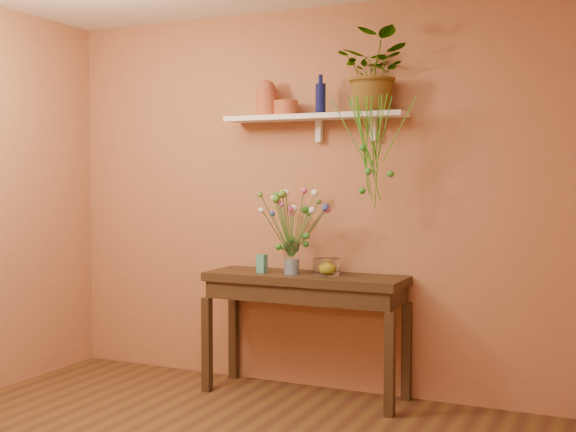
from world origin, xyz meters
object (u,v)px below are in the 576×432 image
at_px(glass_vase, 292,261).
at_px(glass_bowl, 327,268).
at_px(bouquet, 295,213).
at_px(sideboard, 305,292).
at_px(spider_plant, 376,72).
at_px(blue_bottle, 321,98).
at_px(terracotta_jug, 267,99).

height_order(glass_vase, glass_bowl, glass_vase).
relative_size(bouquet, glass_bowl, 2.58).
xyz_separation_m(sideboard, spider_plant, (0.47, 0.10, 1.48)).
distance_m(blue_bottle, glass_bowl, 1.16).
distance_m(glass_vase, glass_bowl, 0.24).
bearing_deg(glass_vase, terracotta_jug, 148.95).
relative_size(sideboard, blue_bottle, 5.24).
relative_size(terracotta_jug, blue_bottle, 0.97).
distance_m(spider_plant, bouquet, 1.08).
bearing_deg(sideboard, bouquet, -142.99).
xyz_separation_m(glass_vase, bouquet, (0.02, 0.01, 0.32)).
xyz_separation_m(terracotta_jug, spider_plant, (0.81, -0.01, 0.14)).
bearing_deg(spider_plant, sideboard, -168.47).
height_order(glass_vase, bouquet, bouquet).
xyz_separation_m(sideboard, glass_bowl, (0.15, 0.01, 0.17)).
xyz_separation_m(spider_plant, bouquet, (-0.52, -0.14, -0.94)).
distance_m(bouquet, glass_bowl, 0.42).
bearing_deg(glass_vase, bouquet, 27.21).
height_order(sideboard, bouquet, bouquet).
distance_m(sideboard, glass_bowl, 0.23).
bearing_deg(glass_vase, sideboard, 34.37).
distance_m(spider_plant, glass_bowl, 1.35).
bearing_deg(terracotta_jug, glass_bowl, -10.68).
xyz_separation_m(spider_plant, glass_vase, (-0.54, -0.15, -1.26)).
relative_size(sideboard, terracotta_jug, 5.43).
distance_m(blue_bottle, spider_plant, 0.42).
bearing_deg(sideboard, glass_vase, -145.63).
bearing_deg(glass_bowl, blue_bottle, 136.78).
bearing_deg(glass_vase, spider_plant, 15.22).
bearing_deg(bouquet, terracotta_jug, 152.74).
height_order(sideboard, blue_bottle, blue_bottle).
xyz_separation_m(blue_bottle, glass_vase, (-0.15, -0.14, -1.11)).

